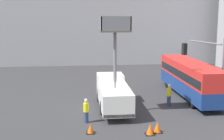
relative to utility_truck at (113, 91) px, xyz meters
The scene contains 10 objects.
ground_plane 1.60m from the utility_truck, 88.57° to the right, with size 120.00×120.00×0.00m, color #333335.
building_backdrop_far 28.21m from the utility_truck, 89.97° to the left, with size 44.00×10.00×18.34m.
utility_truck is the anchor object (origin of this frame).
city_bus 8.23m from the utility_truck, 22.61° to the left, with size 2.45×11.52×3.26m.
traffic_light_pole 8.15m from the utility_truck, ahead, with size 4.01×3.76×5.72m.
road_worker_near_truck 3.77m from the utility_truck, 127.59° to the right, with size 0.38×0.38×1.76m.
road_worker_directing 4.84m from the utility_truck, ahead, with size 0.38×0.38×1.88m.
traffic_cone_near_truck 5.55m from the utility_truck, 112.27° to the right, with size 0.54×0.54×0.62m.
traffic_cone_mid_road 5.94m from the utility_truck, 66.67° to the right, with size 0.63×0.63×0.72m.
traffic_cone_far_side 6.02m from the utility_truck, 72.79° to the right, with size 0.63×0.63×0.72m.
Camera 1 is at (-2.78, -23.76, 7.64)m, focal length 50.00 mm.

